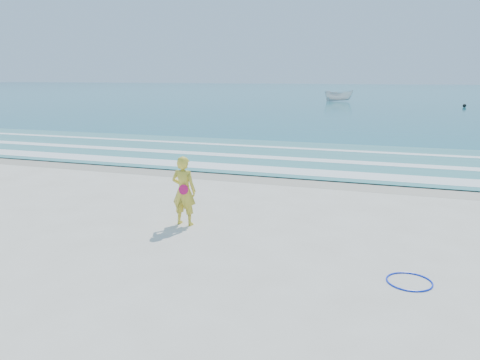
% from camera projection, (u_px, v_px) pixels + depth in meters
% --- Properties ---
extents(ground, '(400.00, 400.00, 0.00)m').
position_uv_depth(ground, '(187.00, 264.00, 10.13)').
color(ground, silver).
rests_on(ground, ground).
extents(wet_sand, '(400.00, 2.40, 0.00)m').
position_uv_depth(wet_sand, '(284.00, 179.00, 18.44)').
color(wet_sand, '#B2A893').
rests_on(wet_sand, ground).
extents(ocean, '(400.00, 190.00, 0.04)m').
position_uv_depth(ocean, '(382.00, 92.00, 107.12)').
color(ocean, '#19727F').
rests_on(ocean, ground).
extents(shallow, '(400.00, 10.00, 0.01)m').
position_uv_depth(shallow, '(308.00, 157.00, 23.05)').
color(shallow, '#59B7AD').
rests_on(shallow, ocean).
extents(foam_near, '(400.00, 1.40, 0.01)m').
position_uv_depth(foam_near, '(292.00, 171.00, 19.63)').
color(foam_near, white).
rests_on(foam_near, shallow).
extents(foam_mid, '(400.00, 0.90, 0.01)m').
position_uv_depth(foam_mid, '(305.00, 159.00, 22.31)').
color(foam_mid, white).
rests_on(foam_mid, shallow).
extents(foam_far, '(400.00, 0.60, 0.01)m').
position_uv_depth(foam_far, '(317.00, 149.00, 25.36)').
color(foam_far, white).
rests_on(foam_far, shallow).
extents(hoop, '(1.05, 1.05, 0.03)m').
position_uv_depth(hoop, '(409.00, 282.00, 9.23)').
color(hoop, '#0C2BDB').
rests_on(hoop, ground).
extents(boat, '(4.55, 2.23, 1.68)m').
position_uv_depth(boat, '(339.00, 96.00, 70.94)').
color(boat, silver).
rests_on(boat, ocean).
extents(buoy, '(0.44, 0.44, 0.44)m').
position_uv_depth(buoy, '(464.00, 106.00, 57.80)').
color(buoy, black).
rests_on(buoy, ocean).
extents(woman, '(0.71, 0.48, 1.90)m').
position_uv_depth(woman, '(184.00, 191.00, 12.60)').
color(woman, gold).
rests_on(woman, ground).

